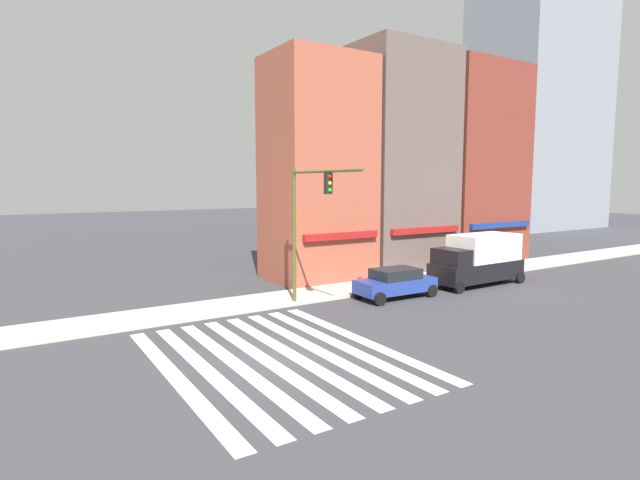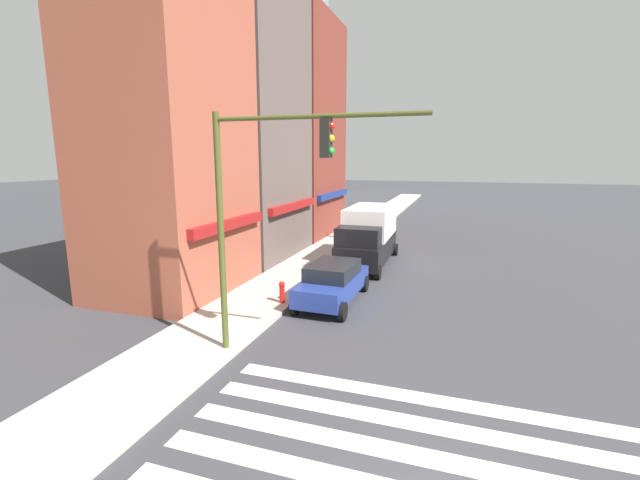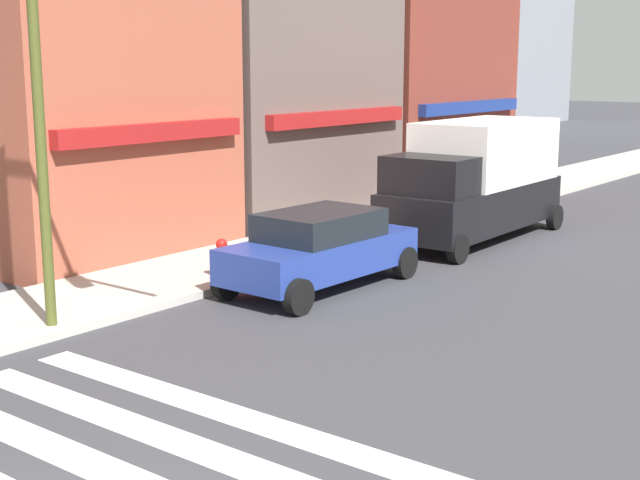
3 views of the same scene
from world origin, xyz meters
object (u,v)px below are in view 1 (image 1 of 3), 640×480
object	(u,v)px
box_truck_black	(478,259)
fire_hydrant	(360,283)
traffic_signal	(307,213)
sedan_blue	(395,282)
pedestrian_red_jacket	(502,254)

from	to	relation	value
box_truck_black	fire_hydrant	xyz separation A→B (m)	(-7.57, 1.70, -0.97)
traffic_signal	fire_hydrant	world-z (taller)	traffic_signal
traffic_signal	sedan_blue	xyz separation A→B (m)	(5.22, -0.41, -3.85)
traffic_signal	pedestrian_red_jacket	xyz separation A→B (m)	(17.66, 2.44, -3.62)
box_truck_black	pedestrian_red_jacket	size ratio (longest dim) A/B	3.53
box_truck_black	pedestrian_red_jacket	bearing A→B (deg)	24.46
traffic_signal	pedestrian_red_jacket	world-z (taller)	traffic_signal
sedan_blue	box_truck_black	distance (m)	6.53
traffic_signal	pedestrian_red_jacket	distance (m)	18.19
traffic_signal	box_truck_black	size ratio (longest dim) A/B	1.09
pedestrian_red_jacket	fire_hydrant	world-z (taller)	pedestrian_red_jacket
traffic_signal	pedestrian_red_jacket	bearing A→B (deg)	7.85
traffic_signal	sedan_blue	size ratio (longest dim) A/B	1.53
pedestrian_red_jacket	box_truck_black	bearing A→B (deg)	-34.46
sedan_blue	traffic_signal	bearing A→B (deg)	177.12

